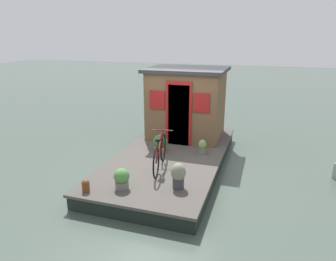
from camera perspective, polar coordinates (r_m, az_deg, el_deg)
The scene contains 9 objects.
ground_plane at distance 8.22m, azimuth 0.43°, elevation -6.74°, with size 60.00×60.00×0.00m, color #47564C.
houseboat_deck at distance 8.15m, azimuth 0.44°, elevation -5.55°, with size 5.44×2.66×0.37m.
houseboat_cabin at distance 9.26m, azimuth 3.48°, elevation 5.20°, with size 1.89×2.28×2.07m.
bicycle at distance 7.08m, azimuth -1.52°, elevation -4.24°, with size 1.63×0.50×0.82m.
potted_plant_mint at distance 8.14m, azimuth -1.45°, elevation -2.36°, with size 0.37×0.37×0.48m.
potted_plant_ivy at distance 6.25m, azimuth 1.94°, elevation -8.23°, with size 0.30×0.30×0.54m.
potted_plant_fern at distance 8.04m, azimuth 6.37°, elevation -3.09°, with size 0.20×0.20×0.40m.
potted_plant_basil at distance 6.32m, azimuth -8.59°, elevation -8.76°, with size 0.32×0.32×0.43m.
mooring_bollard at distance 6.38m, azimuth -15.02°, elevation -9.80°, with size 0.16×0.16×0.26m.
Camera 1 is at (-7.16, -2.26, 3.35)m, focal length 32.87 mm.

